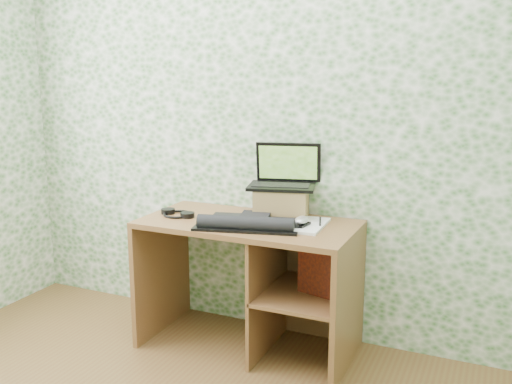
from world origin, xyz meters
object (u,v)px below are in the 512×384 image
at_px(desk, 263,268).
at_px(keyboard, 251,222).
at_px(notepad, 303,225).
at_px(riser, 282,203).
at_px(laptop, 284,177).

bearing_deg(desk, keyboard, -96.27).
bearing_deg(notepad, desk, 178.93).
bearing_deg(notepad, riser, 144.39).
distance_m(riser, laptop, 0.15).
relative_size(laptop, notepad, 1.29).
bearing_deg(notepad, laptop, 135.83).
bearing_deg(laptop, keyboard, -119.52).
bearing_deg(riser, laptop, 90.00).
height_order(keyboard, notepad, keyboard).
relative_size(laptop, keyboard, 0.74).
xyz_separation_m(desk, riser, (0.06, 0.12, 0.36)).
height_order(riser, keyboard, riser).
xyz_separation_m(riser, laptop, (0.00, 0.04, 0.15)).
bearing_deg(laptop, riser, -104.25).
bearing_deg(riser, keyboard, -107.59).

